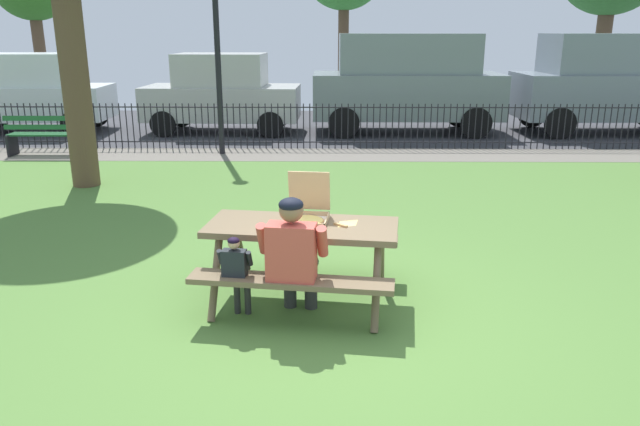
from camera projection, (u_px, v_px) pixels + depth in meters
ground at (329, 242)px, 7.60m from camera, size 28.00×12.48×0.02m
cobblestone_walkway at (329, 155)px, 12.91m from camera, size 28.00×1.40×0.01m
street_asphalt at (329, 126)px, 16.78m from camera, size 28.00×6.69×0.01m
picnic_table_foreground at (302, 242)px, 5.80m from camera, size 1.98×1.70×0.79m
pizza_box_open at (307, 212)px, 5.84m from camera, size 0.45×0.51×0.46m
pizza_slice_on_table at (346, 223)px, 5.76m from camera, size 0.26×0.27×0.02m
adult_at_table at (294, 254)px, 5.31m from camera, size 0.63×0.63×1.19m
child_at_table at (237, 269)px, 5.40m from camera, size 0.32×0.31×0.82m
iron_fence_streetside at (329, 126)px, 13.43m from camera, size 20.32×0.03×1.00m
park_bench_left at (47, 136)px, 12.73m from camera, size 1.60×0.47×0.85m
lamp_post_walkway at (216, 20)px, 12.25m from camera, size 0.28×0.28×4.55m
parked_car_far_left at (30, 92)px, 15.57m from camera, size 3.97×1.97×1.98m
parked_car_left at (222, 93)px, 15.51m from camera, size 3.95×1.93×1.98m
parked_car_center at (407, 81)px, 15.37m from camera, size 4.70×2.07×2.46m
parked_car_right at (613, 81)px, 15.31m from camera, size 4.74×2.16×2.46m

